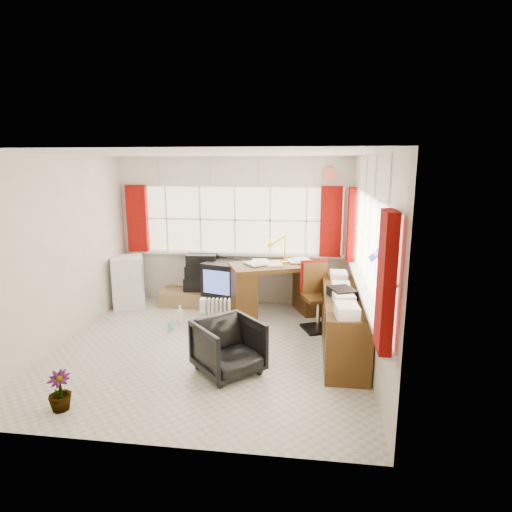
{
  "coord_description": "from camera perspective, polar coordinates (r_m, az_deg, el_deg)",
  "views": [
    {
      "loc": [
        1.3,
        -5.11,
        2.38
      ],
      "look_at": [
        0.55,
        0.55,
        1.14
      ],
      "focal_mm": 30.0,
      "sensor_mm": 36.0,
      "label": 1
    }
  ],
  "objects": [
    {
      "name": "tv_bench",
      "position": [
        7.43,
        -7.26,
        -5.56
      ],
      "size": [
        1.4,
        0.5,
        0.25
      ],
      "primitive_type": "cube",
      "color": "olive",
      "rests_on": "ground"
    },
    {
      "name": "hifi_stack",
      "position": [
        7.39,
        -7.14,
        -2.26
      ],
      "size": [
        0.62,
        0.42,
        0.63
      ],
      "color": "black",
      "rests_on": "tv_bench"
    },
    {
      "name": "curtains",
      "position": [
        6.12,
        3.97,
        3.48
      ],
      "size": [
        3.83,
        3.83,
        1.15
      ],
      "color": "#990808",
      "rests_on": "room_walls"
    },
    {
      "name": "mini_fridge",
      "position": [
        7.55,
        -16.68,
        -3.29
      ],
      "size": [
        0.67,
        0.67,
        0.86
      ],
      "color": "white",
      "rests_on": "ground"
    },
    {
      "name": "spray_bottle_a",
      "position": [
        6.66,
        -10.07,
        -7.65
      ],
      "size": [
        0.11,
        0.11,
        0.28
      ],
      "primitive_type": "imported",
      "rotation": [
        0.0,
        0.0,
        -0.04
      ],
      "color": "white",
      "rests_on": "ground"
    },
    {
      "name": "window_back",
      "position": [
        7.32,
        -2.82,
        0.88
      ],
      "size": [
        3.7,
        0.12,
        3.6
      ],
      "color": "#FFF0C9",
      "rests_on": "room_walls"
    },
    {
      "name": "overhead_cabinets",
      "position": [
        6.1,
        4.64,
        10.94
      ],
      "size": [
        3.98,
        3.98,
        0.48
      ],
      "color": "silver",
      "rests_on": "room_walls"
    },
    {
      "name": "flower_vase",
      "position": [
        4.8,
        -24.71,
        -16.05
      ],
      "size": [
        0.26,
        0.26,
        0.4
      ],
      "primitive_type": "imported",
      "rotation": [
        0.0,
        0.0,
        0.17
      ],
      "color": "black",
      "rests_on": "ground"
    },
    {
      "name": "spray_bottle_b",
      "position": [
        6.45,
        -11.21,
        -8.83
      ],
      "size": [
        0.1,
        0.1,
        0.18
      ],
      "primitive_type": "imported",
      "rotation": [
        0.0,
        0.0,
        -0.23
      ],
      "color": "#8BCFBE",
      "rests_on": "ground"
    },
    {
      "name": "radiator",
      "position": [
        6.05,
        -5.18,
        -8.71
      ],
      "size": [
        0.38,
        0.17,
        0.56
      ],
      "color": "white",
      "rests_on": "ground"
    },
    {
      "name": "ground",
      "position": [
        5.79,
        -6.25,
        -12.16
      ],
      "size": [
        4.0,
        4.0,
        0.0
      ],
      "primitive_type": "plane",
      "color": "beige",
      "rests_on": "ground"
    },
    {
      "name": "crt_tv",
      "position": [
        7.09,
        -4.2,
        -2.97
      ],
      "size": [
        0.74,
        0.7,
        0.55
      ],
      "color": "black",
      "rests_on": "tv_bench"
    },
    {
      "name": "window_right",
      "position": [
        5.35,
        14.22,
        -3.74
      ],
      "size": [
        0.12,
        3.7,
        3.6
      ],
      "color": "#FFF0C9",
      "rests_on": "room_walls"
    },
    {
      "name": "office_chair",
      "position": [
        5.04,
        -3.7,
        -12.01
      ],
      "size": [
        0.97,
        0.97,
        0.63
      ],
      "primitive_type": "imported",
      "rotation": [
        0.0,
        0.0,
        0.74
      ],
      "color": "black",
      "rests_on": "ground"
    },
    {
      "name": "desk",
      "position": [
        6.84,
        2.73,
        -4.1
      ],
      "size": [
        1.6,
        1.2,
        0.87
      ],
      "color": "#583414",
      "rests_on": "ground"
    },
    {
      "name": "task_chair",
      "position": [
        6.34,
        8.0,
        -4.88
      ],
      "size": [
        0.55,
        0.56,
        1.0
      ],
      "color": "black",
      "rests_on": "ground"
    },
    {
      "name": "file_tray",
      "position": [
        5.44,
        11.39,
        -4.83
      ],
      "size": [
        0.38,
        0.43,
        0.12
      ],
      "primitive_type": "cube",
      "rotation": [
        0.0,
        0.0,
        0.38
      ],
      "color": "black",
      "rests_on": "credenza"
    },
    {
      "name": "room_walls",
      "position": [
        5.35,
        -6.62,
        2.65
      ],
      "size": [
        4.0,
        4.0,
        4.0
      ],
      "color": "beige",
      "rests_on": "ground"
    },
    {
      "name": "desk_lamp",
      "position": [
        6.79,
        3.9,
        1.74
      ],
      "size": [
        0.18,
        0.15,
        0.46
      ],
      "color": "#FFF90A",
      "rests_on": "desk"
    },
    {
      "name": "credenza",
      "position": [
        5.69,
        11.53,
        -8.51
      ],
      "size": [
        0.5,
        2.0,
        0.85
      ],
      "color": "#583414",
      "rests_on": "ground"
    }
  ]
}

